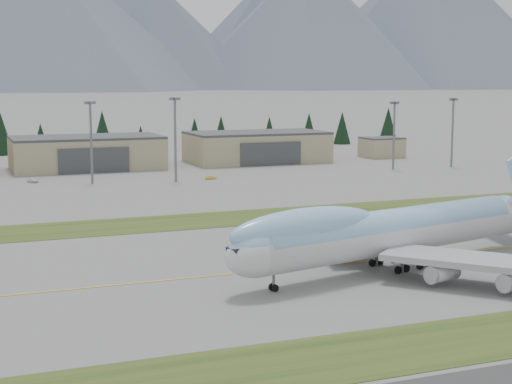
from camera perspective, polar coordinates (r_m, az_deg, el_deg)
name	(u,v)px	position (r m, az deg, el deg)	size (l,w,h in m)	color
ground	(340,264)	(126.37, 6.14, -5.21)	(7000.00, 7000.00, 0.00)	slate
grass_strip_near	(494,335)	(95.65, 16.91, -9.94)	(400.00, 14.00, 0.08)	#2E4418
grass_strip_far	(242,218)	(166.68, -1.06, -1.89)	(400.00, 18.00, 0.08)	#2E4418
taxiway_line_main	(340,264)	(126.37, 6.14, -5.21)	(400.00, 0.40, 0.02)	yellow
boeing_747_freighter	(393,230)	(123.04, 9.95, -2.76)	(70.11, 58.74, 18.41)	silver
hangar_center	(87,153)	(263.17, -12.20, 2.82)	(48.00, 26.60, 10.80)	tan
hangar_right	(257,147)	(279.18, 0.06, 3.30)	(48.00, 26.60, 10.80)	tan
control_shed	(382,147)	(299.63, 9.13, 3.23)	(14.00, 12.00, 7.60)	tan
floodlight_masts	(223,123)	(233.33, -2.39, 5.02)	(163.70, 7.41, 24.97)	slate
service_vehicle_a	(33,183)	(232.39, -15.94, 0.66)	(1.60, 3.96, 1.35)	white
service_vehicle_b	(211,179)	(231.36, -3.31, 0.93)	(1.21, 3.43, 1.13)	gold
service_vehicle_c	(304,163)	(276.11, 3.49, 2.11)	(1.48, 3.64, 1.06)	#A8A7AC
conifer_belt	(118,133)	(326.91, -9.98, 4.25)	(275.05, 16.11, 16.63)	black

